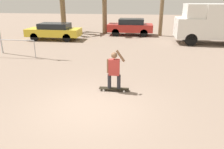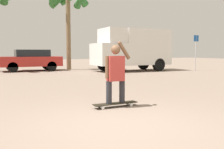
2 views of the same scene
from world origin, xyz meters
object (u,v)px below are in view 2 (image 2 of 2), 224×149
Objects in this scene: person_skateboarder at (116,71)px; palm_tree_near_van at (68,0)px; parked_car_red at (31,60)px; camper_van at (133,48)px; street_sign at (196,48)px; skateboard at (116,104)px.

palm_tree_near_van is at bearing 78.21° from person_skateboarder.
palm_tree_near_van is at bearing -1.82° from parked_car_red.
person_skateboarder reaches higher than parked_car_red.
person_skateboarder is at bearing -123.14° from camper_van.
palm_tree_near_van is 2.46× the size of street_sign.
street_sign is (10.69, -4.98, 0.82)m from parked_car_red.
street_sign is at bearing 37.13° from skateboard.
camper_van is 2.15× the size of street_sign.
camper_van is 4.59m from street_sign.
skateboard is at bearing -89.89° from parked_car_red.
palm_tree_near_van reaches higher than skateboard.
palm_tree_near_van reaches higher than person_skateboarder.
person_skateboarder is (-0.00, 0.00, 0.82)m from skateboard.
parked_car_red is (-0.02, 13.06, 0.72)m from skateboard.
parked_car_red is 11.83m from street_sign.
palm_tree_near_van is (2.71, 12.97, 4.29)m from person_skateboarder.
camper_van is at bearing 56.86° from skateboard.
person_skateboarder is 13.06m from parked_car_red.
street_sign reaches higher than person_skateboarder.
street_sign is (10.67, 8.08, 0.73)m from person_skateboarder.
parked_car_red is at bearing 153.66° from camper_van.
skateboard is at bearing -101.78° from palm_tree_near_van.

